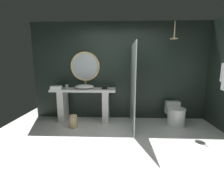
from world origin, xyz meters
TOP-DOWN VIEW (x-y plane):
  - ground_plane at (0.00, 0.00)m, footprint 5.76×5.76m
  - back_wall_panel at (0.00, 1.90)m, footprint 4.80×0.10m
  - vanity_counter at (-0.96, 1.58)m, footprint 1.66×0.49m
  - vessel_sink at (-0.95, 1.61)m, footprint 0.50×0.41m
  - tumbler_cup at (-1.41, 1.57)m, footprint 0.08×0.08m
  - tissue_box at (-0.42, 1.57)m, footprint 0.13×0.12m
  - round_wall_mirror at (-0.96, 1.81)m, footprint 0.79×0.05m
  - shower_glass_panel at (0.27, 1.25)m, footprint 0.02×1.20m
  - rain_shower_head at (1.24, 1.50)m, footprint 0.18×0.18m
  - toilet at (1.38, 1.44)m, footprint 0.44×0.63m
  - waste_bin at (-1.15, 1.14)m, footprint 0.19×0.19m
  - folded_hand_towel at (-1.64, 1.44)m, footprint 0.30×0.24m

SIDE VIEW (x-z plane):
  - ground_plane at x=0.00m, z-range 0.00..0.00m
  - waste_bin at x=-1.15m, z-range 0.00..0.32m
  - toilet at x=1.38m, z-range -0.01..0.52m
  - vanity_counter at x=-0.96m, z-range 0.10..0.98m
  - tissue_box at x=-0.42m, z-range 0.88..0.95m
  - folded_hand_towel at x=-1.64m, z-range 0.88..0.96m
  - vessel_sink at x=-0.95m, z-range 0.84..1.02m
  - tumbler_cup at x=-1.41m, z-range 0.88..0.98m
  - shower_glass_panel at x=0.27m, z-range 0.00..1.98m
  - back_wall_panel at x=0.00m, z-range 0.00..2.60m
  - round_wall_mirror at x=-0.96m, z-range 1.05..1.84m
  - rain_shower_head at x=1.24m, z-range 1.95..2.36m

